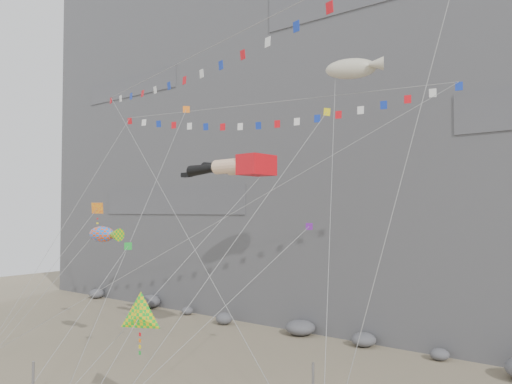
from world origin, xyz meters
The scene contains 13 objects.
cliff centered at (0.00, 32.00, 25.00)m, with size 80.00×28.00×50.00m, color slate.
talus_boulders centered at (0.00, 17.00, 0.60)m, with size 60.00×3.00×1.20m, color slate, non-canonical shape.
legs_kite centered at (0.36, 7.50, 14.07)m, with size 8.15×16.90×20.80m.
flag_banner_upper centered at (1.74, 9.77, 18.98)m, with size 29.68×15.65×28.27m.
flag_banner_lower centered at (2.19, 3.07, 21.40)m, with size 34.30×10.47×24.77m.
harlequin_kite centered at (-11.93, 4.47, 11.06)m, with size 3.88×8.77×13.75m.
fish_windsock centered at (-7.72, 2.00, 9.14)m, with size 7.07×6.71×12.03m.
delta_kite centered at (3.91, -3.94, 5.60)m, with size 2.35×4.40×7.33m.
blimp_windsock centered at (8.52, 10.14, 20.46)m, with size 6.62×13.05×23.87m.
small_kite_a centered at (-5.18, 7.91, 18.77)m, with size 5.32×14.55×24.02m.
small_kite_b centered at (7.18, 6.28, 9.60)m, with size 4.93×13.75×17.01m.
small_kite_c centered at (-2.36, 0.07, 8.44)m, with size 1.62×9.01×12.02m.
small_kite_d centered at (8.65, 5.95, 16.41)m, with size 5.42×13.98×22.08m.
Camera 1 is at (23.85, -20.23, 10.85)m, focal length 35.00 mm.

